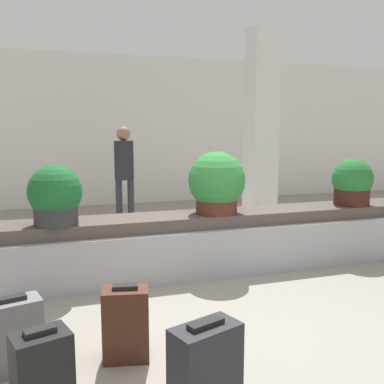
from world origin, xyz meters
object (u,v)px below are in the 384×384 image
at_px(suitcase_1, 43,384).
at_px(potted_plant_2, 217,184).
at_px(potted_plant_0, 352,183).
at_px(potted_plant_1, 55,196).
at_px(pillar, 261,131).
at_px(suitcase_2, 206,374).
at_px(suitcase_5, 126,324).
at_px(traveler_1, 124,167).
at_px(suitcase_3, 11,336).

height_order(suitcase_1, potted_plant_2, potted_plant_2).
xyz_separation_m(potted_plant_0, potted_plant_2, (-1.83, 0.00, 0.06)).
bearing_deg(potted_plant_1, pillar, 30.24).
bearing_deg(potted_plant_1, suitcase_2, -72.17).
bearing_deg(suitcase_5, potted_plant_0, 38.40).
xyz_separation_m(pillar, suitcase_5, (-2.76, -3.41, -1.34)).
relative_size(pillar, suitcase_5, 5.81).
bearing_deg(pillar, suitcase_2, -120.14).
height_order(suitcase_2, potted_plant_0, potted_plant_0).
relative_size(suitcase_2, traveler_1, 0.36).
bearing_deg(suitcase_3, suitcase_2, -54.49).
height_order(potted_plant_0, traveler_1, traveler_1).
bearing_deg(suitcase_3, pillar, 28.16).
bearing_deg(potted_plant_1, suitcase_3, -102.28).
relative_size(suitcase_1, suitcase_2, 1.02).
relative_size(suitcase_1, suitcase_5, 1.10).
relative_size(suitcase_5, potted_plant_2, 0.78).
relative_size(potted_plant_0, potted_plant_1, 0.98).
bearing_deg(potted_plant_1, potted_plant_0, 0.90).
bearing_deg(suitcase_5, pillar, 62.37).
xyz_separation_m(suitcase_5, potted_plant_2, (1.30, 1.60, 0.76)).
relative_size(suitcase_3, traveler_1, 0.32).
xyz_separation_m(potted_plant_1, traveler_1, (1.11, 2.69, 0.03)).
xyz_separation_m(pillar, traveler_1, (-2.09, 0.82, -0.60)).
bearing_deg(traveler_1, suitcase_1, 25.20).
relative_size(pillar, potted_plant_0, 5.46).
bearing_deg(suitcase_5, traveler_1, 92.40).
distance_m(suitcase_5, potted_plant_0, 3.58).
bearing_deg(potted_plant_0, potted_plant_2, 179.91).
bearing_deg(potted_plant_2, suitcase_3, -143.43).
bearing_deg(traveler_1, potted_plant_1, 16.73).
bearing_deg(suitcase_5, potted_plant_2, 62.27).
xyz_separation_m(suitcase_2, potted_plant_2, (0.99, 2.41, 0.74)).
distance_m(potted_plant_1, potted_plant_2, 1.74).
relative_size(pillar, potted_plant_1, 5.33).
xyz_separation_m(pillar, suitcase_1, (-3.30, -4.05, -1.31)).
bearing_deg(suitcase_3, potted_plant_0, 6.11).
height_order(suitcase_2, suitcase_3, suitcase_2).
distance_m(pillar, traveler_1, 2.32).
distance_m(potted_plant_0, potted_plant_2, 1.83).
bearing_deg(suitcase_2, pillar, 40.33).
distance_m(suitcase_2, potted_plant_2, 2.70).
xyz_separation_m(pillar, potted_plant_1, (-3.20, -1.87, -0.63)).
bearing_deg(pillar, suitcase_1, -129.20).
bearing_deg(traveler_1, pillar, 107.69).
distance_m(pillar, potted_plant_2, 2.39).
xyz_separation_m(pillar, suitcase_3, (-3.52, -3.34, -1.35)).
relative_size(suitcase_2, suitcase_3, 1.13).
bearing_deg(potted_plant_0, suitcase_2, -139.55).
bearing_deg(suitcase_2, potted_plant_1, 88.30).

